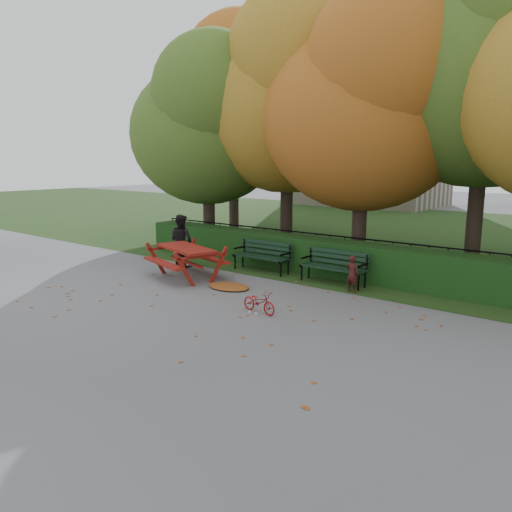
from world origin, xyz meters
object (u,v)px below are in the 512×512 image
Objects in this scene: picnic_table at (186,254)px; adult at (181,241)px; tree_d at (501,54)px; tree_b at (292,94)px; tree_a at (209,123)px; bicycle at (259,302)px; bench_left at (263,254)px; child at (352,274)px; tree_c at (371,103)px; tree_f at (235,101)px; bench_right at (335,264)px.

adult is (-1.20, 0.94, 0.12)m from picnic_table.
tree_b is at bearing -175.62° from tree_d.
tree_a reaches higher than bicycle.
tree_d is 10.21m from adult.
tree_d is 8.31m from bench_left.
child reaches higher than bench_left.
bicycle is at bearing -60.43° from tree_b.
tree_c is at bearing -145.97° from adult.
bench_left is (1.14, -3.04, -4.88)m from tree_b.
tree_c is 0.87× the size of tree_f.
tree_a is 9.33m from tree_d.
tree_c is 6.87m from adult.
bench_right is 0.93m from child.
tree_b is 6.29m from adult.
tree_c is at bearing -13.45° from tree_b.
bicycle is at bearing 78.16° from child.
tree_b is 4.88× the size of bench_right.
tree_a is 4.16× the size of bench_left.
tree_c is at bearing -66.17° from child.
tree_f is at bearing 117.98° from tree_a.
bench_right reaches higher than bicycle.
adult is at bearing -62.04° from tree_f.
tree_b is 3.42m from tree_c.
tree_f is 5.10× the size of bench_right.
tree_a is 0.81× the size of tree_f.
tree_d is 1.04× the size of tree_f.
bicycle is (0.04, -3.28, -0.28)m from bench_right.
bicycle is (-2.74, -6.81, -5.74)m from tree_d.
bench_right is at bearing -40.67° from tree_b.
tree_d is 9.93m from picnic_table.
tree_a is 6.04m from tree_c.
tree_f reaches higher than tree_b.
tree_c is 3.29× the size of picnic_table.
tree_a reaches higher than bench_right.
bench_right is at bearing -16.61° from tree_a.
picnic_table is at bearing -150.06° from bench_right.
tree_b reaches higher than tree_c.
tree_f reaches higher than bench_right.
tree_a is 4.31m from tree_f.
tree_f is 9.56m from bench_left.
tree_d is at bearing 4.38° from tree_b.
tree_d is at bearing 22.61° from tree_c.
adult is at bearing -143.06° from tree_c.
tree_d is 7.07m from bench_right.
picnic_table is at bearing -118.86° from bench_left.
tree_c is at bearing 96.70° from bench_right.
picnic_table is at bearing -54.60° from tree_a.
picnic_table is 3.80m from bicycle.
tree_c is 8.60× the size of child.
child is at bearing -116.36° from tree_d.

